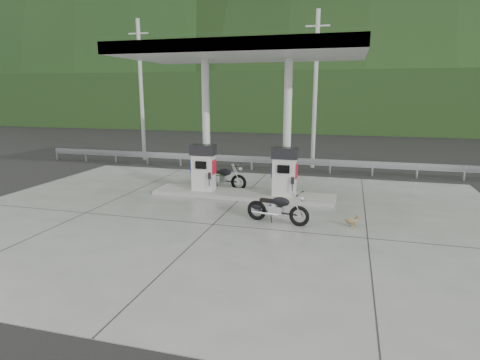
% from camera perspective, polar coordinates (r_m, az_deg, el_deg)
% --- Properties ---
extents(ground, '(160.00, 160.00, 0.00)m').
position_cam_1_polar(ground, '(13.19, -2.42, -5.07)').
color(ground, black).
rests_on(ground, ground).
extents(forecourt_apron, '(18.00, 14.00, 0.02)m').
position_cam_1_polar(forecourt_apron, '(13.19, -2.42, -5.03)').
color(forecourt_apron, slate).
rests_on(forecourt_apron, ground).
extents(pump_island, '(7.00, 1.40, 0.15)m').
position_cam_1_polar(pump_island, '(15.47, 0.40, -2.06)').
color(pump_island, gray).
rests_on(pump_island, forecourt_apron).
extents(gas_pump_left, '(0.95, 0.55, 1.80)m').
position_cam_1_polar(gas_pump_left, '(15.74, -5.23, 1.77)').
color(gas_pump_left, silver).
rests_on(gas_pump_left, pump_island).
extents(gas_pump_right, '(0.95, 0.55, 1.80)m').
position_cam_1_polar(gas_pump_right, '(14.94, 6.35, 1.17)').
color(gas_pump_right, silver).
rests_on(gas_pump_right, pump_island).
extents(canopy_column_left, '(0.30, 0.30, 5.00)m').
position_cam_1_polar(canopy_column_left, '(15.90, -4.84, 7.70)').
color(canopy_column_left, silver).
rests_on(canopy_column_left, pump_island).
extents(canopy_column_right, '(0.30, 0.30, 5.00)m').
position_cam_1_polar(canopy_column_right, '(15.11, 6.74, 7.42)').
color(canopy_column_right, silver).
rests_on(canopy_column_right, pump_island).
extents(canopy_roof, '(8.50, 5.00, 0.40)m').
position_cam_1_polar(canopy_roof, '(15.05, 0.43, 17.77)').
color(canopy_roof, silver).
rests_on(canopy_roof, canopy_column_left).
extents(guardrail, '(26.00, 0.16, 1.42)m').
position_cam_1_polar(guardrail, '(20.61, 4.37, 3.28)').
color(guardrail, '#909497').
rests_on(guardrail, ground).
extents(road, '(60.00, 7.00, 0.01)m').
position_cam_1_polar(road, '(24.12, 5.94, 2.88)').
color(road, black).
rests_on(road, ground).
extents(utility_pole_a, '(0.22, 0.22, 8.00)m').
position_cam_1_polar(utility_pole_a, '(24.54, -13.87, 12.13)').
color(utility_pole_a, '#9B9C96').
rests_on(utility_pole_a, ground).
extents(utility_pole_b, '(0.22, 0.22, 8.00)m').
position_cam_1_polar(utility_pole_b, '(21.56, 10.65, 12.29)').
color(utility_pole_b, '#9B9C96').
rests_on(utility_pole_b, ground).
extents(tree_band, '(80.00, 6.00, 6.00)m').
position_cam_1_polar(tree_band, '(42.17, 10.29, 10.88)').
color(tree_band, black).
rests_on(tree_band, ground).
extents(forested_hills, '(100.00, 40.00, 140.00)m').
position_cam_1_polar(forested_hills, '(72.19, 12.43, 8.94)').
color(forested_hills, black).
rests_on(forested_hills, ground).
extents(motorcycle_left, '(2.01, 0.76, 0.94)m').
position_cam_1_polar(motorcycle_left, '(16.60, -2.57, 0.31)').
color(motorcycle_left, black).
rests_on(motorcycle_left, forecourt_apron).
extents(motorcycle_right, '(1.96, 0.93, 0.89)m').
position_cam_1_polar(motorcycle_right, '(12.34, 5.36, -4.10)').
color(motorcycle_right, black).
rests_on(motorcycle_right, forecourt_apron).
extents(duck, '(0.45, 0.13, 0.32)m').
position_cam_1_polar(duck, '(12.49, 15.57, -5.67)').
color(duck, brown).
rests_on(duck, forecourt_apron).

